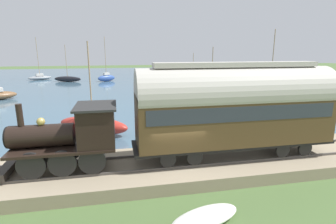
# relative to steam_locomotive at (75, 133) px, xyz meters

# --- Properties ---
(ground_plane) EXTENTS (200.00, 200.00, 0.00)m
(ground_plane) POSITION_rel_steam_locomotive_xyz_m (-0.41, -4.62, -2.40)
(ground_plane) COLOR #476033
(harbor_water) EXTENTS (80.00, 80.00, 0.01)m
(harbor_water) POSITION_rel_steam_locomotive_xyz_m (42.55, -4.62, -2.40)
(harbor_water) COLOR #426075
(harbor_water) RESTS_ON ground
(rail_embankment) EXTENTS (4.51, 56.00, 0.72)m
(rail_embankment) POSITION_rel_steam_locomotive_xyz_m (0.00, -4.62, -2.10)
(rail_embankment) COLOR gray
(rail_embankment) RESTS_ON ground
(steam_locomotive) EXTENTS (2.37, 5.14, 3.12)m
(steam_locomotive) POSITION_rel_steam_locomotive_xyz_m (0.00, 0.00, 0.00)
(steam_locomotive) COLOR black
(steam_locomotive) RESTS_ON rail_embankment
(passenger_coach) EXTENTS (2.52, 10.43, 4.81)m
(passenger_coach) POSITION_rel_steam_locomotive_xyz_m (0.00, -7.83, 0.94)
(passenger_coach) COLOR black
(passenger_coach) RESTS_ON rail_embankment
(sailboat_green) EXTENTS (3.43, 4.11, 8.35)m
(sailboat_green) POSITION_rel_steam_locomotive_xyz_m (15.09, -19.47, -1.83)
(sailboat_green) COLOR #236B42
(sailboat_green) RESTS_ON harbor_water
(sailboat_red) EXTENTS (4.08, 5.69, 6.70)m
(sailboat_red) POSITION_rel_steam_locomotive_xyz_m (7.37, -0.15, -1.69)
(sailboat_red) COLOR #B72D23
(sailboat_red) RESTS_ON harbor_water
(sailboat_teal) EXTENTS (2.01, 3.75, 5.62)m
(sailboat_teal) POSITION_rel_steam_locomotive_xyz_m (33.89, -15.83, -1.69)
(sailboat_teal) COLOR #1E707A
(sailboat_teal) RESTS_ON harbor_water
(sailboat_gray) EXTENTS (3.44, 4.89, 8.73)m
(sailboat_gray) POSITION_rel_steam_locomotive_xyz_m (47.55, 13.62, -1.88)
(sailboat_gray) COLOR gray
(sailboat_gray) RESTS_ON harbor_water
(sailboat_black) EXTENTS (2.77, 5.57, 7.10)m
(sailboat_black) POSITION_rel_steam_locomotive_xyz_m (42.60, 7.27, -1.82)
(sailboat_black) COLOR black
(sailboat_black) RESTS_ON harbor_water
(sailboat_blue) EXTENTS (2.87, 3.78, 8.68)m
(sailboat_blue) POSITION_rel_steam_locomotive_xyz_m (41.98, -0.23, -1.66)
(sailboat_blue) COLOR #335199
(sailboat_blue) RESTS_ON harbor_water
(sailboat_yellow) EXTENTS (2.34, 3.76, 6.46)m
(sailboat_yellow) POSITION_rel_steam_locomotive_xyz_m (16.84, -12.97, -1.81)
(sailboat_yellow) COLOR gold
(sailboat_yellow) RESTS_ON harbor_water
(rowboat_off_pier) EXTENTS (2.10, 1.69, 0.42)m
(rowboat_off_pier) POSITION_rel_steam_locomotive_xyz_m (11.11, -7.73, -2.18)
(rowboat_off_pier) COLOR #B7B2A3
(rowboat_off_pier) RESTS_ON harbor_water
(rowboat_mid_harbor) EXTENTS (2.18, 2.24, 0.30)m
(rowboat_mid_harbor) POSITION_rel_steam_locomotive_xyz_m (8.64, -13.60, -2.24)
(rowboat_mid_harbor) COLOR #B7B2A3
(rowboat_mid_harbor) RESTS_ON harbor_water
(rowboat_far_out) EXTENTS (1.71, 2.77, 0.38)m
(rowboat_far_out) POSITION_rel_steam_locomotive_xyz_m (6.07, -5.93, -2.20)
(rowboat_far_out) COLOR beige
(rowboat_far_out) RESTS_ON harbor_water
(beached_dinghy) EXTENTS (1.88, 3.00, 0.44)m
(beached_dinghy) POSITION_rel_steam_locomotive_xyz_m (-4.19, -4.88, -2.18)
(beached_dinghy) COLOR silver
(beached_dinghy) RESTS_ON ground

